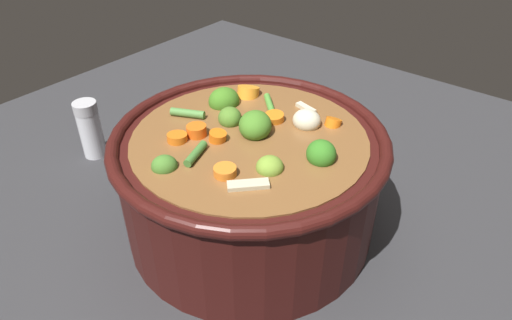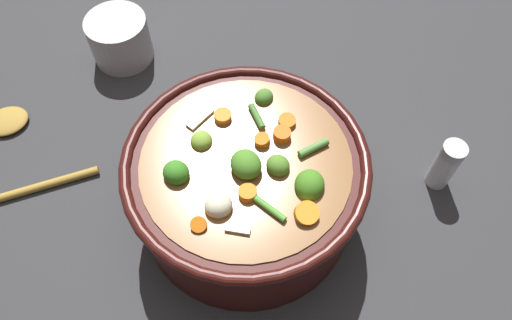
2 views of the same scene
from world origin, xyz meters
TOP-DOWN VIEW (x-y plane):
  - ground_plane at (0.00, 0.00)m, footprint 1.10×1.10m
  - cooking_pot at (0.00, 0.00)m, footprint 0.31×0.31m
  - wooden_spoon at (-0.12, -0.36)m, footprint 0.21×0.24m
  - salt_shaker at (-0.03, 0.28)m, footprint 0.03×0.03m
  - small_saucepan at (-0.32, -0.20)m, footprint 0.16×0.11m

SIDE VIEW (x-z plane):
  - ground_plane at x=0.00m, z-range 0.00..0.00m
  - wooden_spoon at x=-0.12m, z-range 0.00..0.01m
  - small_saucepan at x=-0.32m, z-range 0.00..0.08m
  - salt_shaker at x=-0.03m, z-range 0.00..0.09m
  - cooking_pot at x=0.00m, z-range -0.01..0.15m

